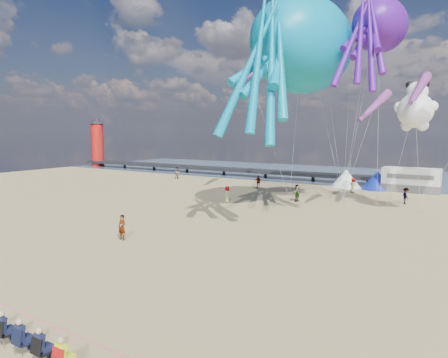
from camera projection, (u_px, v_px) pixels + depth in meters
ground at (158, 289)px, 19.21m from camera, size 120.00×120.00×0.00m
water at (383, 177)px, 65.39m from camera, size 120.00×120.00×0.00m
pier at (205, 168)px, 70.86m from camera, size 60.00×3.00×0.50m
lighthouse at (97, 145)px, 85.27m from camera, size 2.60×2.60×9.00m
motorhome_0 at (411, 180)px, 49.44m from camera, size 6.60×2.50×3.00m
tent_white at (346, 178)px, 53.71m from camera, size 4.00×4.00×2.40m
tent_blue at (377, 180)px, 51.59m from camera, size 4.00×4.00×2.40m
spectator_row at (24, 336)px, 13.53m from camera, size 6.10×0.90×1.30m
rope_line at (68, 333)px, 15.01m from camera, size 34.00×0.03×0.03m
standing_person at (122, 227)px, 27.73m from camera, size 0.65×0.43×1.79m
beachgoer_0 at (353, 185)px, 48.74m from camera, size 0.80×0.68×1.85m
beachgoer_1 at (178, 173)px, 62.99m from camera, size 0.93×1.07×1.85m
beachgoer_2 at (406, 196)px, 41.35m from camera, size 0.96×1.04×1.71m
beachgoer_3 at (258, 182)px, 53.07m from camera, size 1.11×0.68×1.68m
beachgoer_4 at (297, 193)px, 42.81m from camera, size 0.68×1.15×1.85m
beachgoer_6 at (227, 195)px, 41.90m from camera, size 0.78×0.76×1.80m
sandbag_a at (289, 199)px, 43.81m from camera, size 0.50×0.35×0.22m
sandbag_b at (377, 203)px, 41.34m from camera, size 0.50×0.35×0.22m
sandbag_c at (420, 212)px, 36.96m from camera, size 0.50×0.35×0.22m
sandbag_d at (388, 203)px, 41.20m from camera, size 0.50×0.35×0.22m
sandbag_e at (343, 201)px, 42.85m from camera, size 0.50×0.35×0.22m
kite_octopus_teal at (302, 45)px, 34.36m from camera, size 5.95×13.04×14.69m
kite_octopus_purple at (380, 25)px, 34.86m from camera, size 5.15×10.04×11.03m
kite_panda at (415, 111)px, 38.01m from camera, size 4.69×4.51×5.66m
windsock_left at (250, 75)px, 46.39m from camera, size 2.28×6.57×6.47m
windsock_mid at (419, 89)px, 35.49m from camera, size 1.51×6.59×6.53m
windsock_right at (374, 106)px, 35.66m from camera, size 2.38×5.50×5.46m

